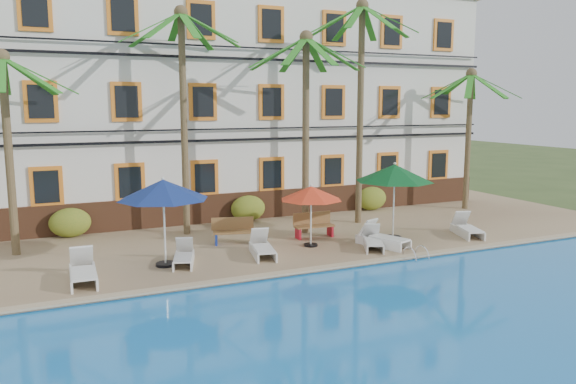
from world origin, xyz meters
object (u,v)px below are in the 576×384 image
palm_e (469,117)px  lounger_b (184,256)px  lounger_e (382,238)px  bench_left (234,231)px  palm_a (6,122)px  lounger_f (467,228)px  lounger_c (262,248)px  palm_c (306,104)px  bench_right (314,225)px  umbrella_blue (163,190)px  umbrella_red (311,193)px  pool_ladder (416,257)px  lounger_d (373,241)px  palm_b (183,91)px  lounger_a (83,271)px  palm_d (361,84)px  umbrella_green (395,173)px

palm_e → lounger_b: 15.53m
lounger_e → bench_left: 5.21m
palm_a → lounger_f: palm_a is taller
lounger_c → lounger_f: size_ratio=0.97×
palm_c → bench_right: 4.51m
umbrella_blue → umbrella_red: size_ratio=1.26×
palm_c → lounger_c: (-2.76, -2.46, -4.64)m
palm_a → pool_ladder: 13.82m
palm_c → umbrella_red: palm_c is taller
lounger_f → bench_right: bench_right is taller
lounger_f → bench_left: bearing=163.8°
lounger_c → pool_ladder: 4.99m
bench_right → pool_ladder: bench_right is taller
lounger_c → pool_ladder: lounger_c is taller
lounger_f → lounger_d: bearing=-178.0°
palm_a → lounger_c: 9.10m
lounger_b → lounger_c: bearing=-2.2°
palm_b → lounger_e: bearing=-39.1°
umbrella_red → pool_ladder: 4.11m
lounger_a → lounger_b: bearing=10.9°
lounger_a → lounger_c: lounger_a is taller
lounger_c → bench_right: bench_right is taller
lounger_e → pool_ladder: bearing=-83.9°
palm_d → lounger_a: bearing=-161.6°
umbrella_blue → bench_left: bearing=32.1°
umbrella_blue → lounger_b: bearing=-7.1°
umbrella_red → lounger_f: umbrella_red is taller
umbrella_red → lounger_c: (-2.02, -0.50, -1.59)m
bench_left → bench_right: same height
umbrella_blue → palm_d: bearing=19.3°
lounger_f → umbrella_green: bearing=165.9°
umbrella_red → umbrella_green: 3.30m
lounger_c → palm_d: bearing=29.9°
palm_d → lounger_a: palm_d is taller
lounger_e → palm_d: bearing=70.6°
umbrella_red → lounger_e: (2.26, -1.04, -1.57)m
palm_e → lounger_a: bearing=-165.9°
lounger_d → palm_a: bearing=159.7°
bench_right → palm_e: bearing=13.6°
palm_a → umbrella_green: palm_a is taller
palm_c → lounger_a: size_ratio=3.84×
palm_b → lounger_c: (1.46, -4.13, -5.12)m
palm_b → pool_ladder: size_ratio=11.34×
palm_e → umbrella_red: (-9.91, -3.40, -2.44)m
umbrella_blue → lounger_a: umbrella_blue is taller
umbrella_blue → pool_ladder: size_ratio=3.70×
palm_c → bench_left: palm_c is taller
lounger_a → pool_ladder: size_ratio=2.66×
palm_a → palm_b: bearing=6.2°
palm_a → lounger_e: palm_a is taller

